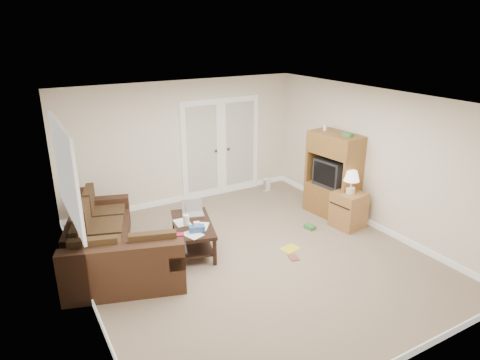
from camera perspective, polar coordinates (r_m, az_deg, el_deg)
floor at (r=6.94m, az=1.74°, el=-10.25°), size 5.50×5.50×0.00m
ceiling at (r=6.08m, az=1.98°, el=10.56°), size 5.00×5.50×0.02m
wall_left at (r=5.61m, az=-20.56°, el=-4.93°), size 0.02×5.50×2.50m
wall_right at (r=7.94m, az=17.45°, el=2.61°), size 0.02×5.50×2.50m
wall_back at (r=8.76m, az=-7.62°, el=4.94°), size 5.00×0.02×2.50m
wall_front at (r=4.53m, az=20.70°, el=-11.13°), size 5.00×0.02×2.50m
baseboards at (r=6.92m, az=1.74°, el=-9.90°), size 5.00×5.50×0.10m
french_doors at (r=9.12m, az=-2.52°, el=4.30°), size 1.80×0.05×2.13m
window_left at (r=6.44m, az=-22.15°, el=0.90°), size 0.05×1.92×1.42m
sectional_sofa at (r=6.86m, az=-16.87°, el=-8.68°), size 1.83×2.88×0.77m
coffee_table at (r=7.09m, az=-6.27°, el=-7.24°), size 0.90×1.31×0.81m
tv_armoire at (r=8.32m, az=12.37°, el=0.71°), size 0.66×1.07×1.74m
side_cabinet at (r=8.01m, az=14.30°, el=-3.49°), size 0.57×0.57×1.08m
space_heater at (r=9.54m, az=3.62°, el=-0.63°), size 0.13×0.12×0.29m
floor_magazine at (r=7.23m, az=6.69°, el=-9.05°), size 0.33×0.28×0.01m
floor_greenbox at (r=7.92m, az=9.30°, el=-6.20°), size 0.17×0.20×0.07m
floor_book at (r=6.94m, az=6.58°, el=-10.31°), size 0.19×0.23×0.02m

